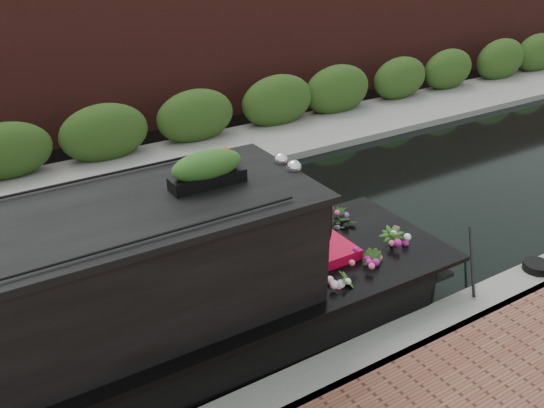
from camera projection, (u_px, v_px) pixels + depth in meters
ground at (216, 262)px, 10.01m from camera, size 80.00×80.00×0.00m
near_bank_coping at (340, 380)px, 7.51m from camera, size 40.00×0.60×0.50m
far_bank_path at (125, 177)px, 13.18m from camera, size 40.00×2.40×0.34m
far_hedge at (111, 163)px, 13.86m from camera, size 40.00×1.10×2.80m
far_brick_wall at (83, 137)px, 15.45m from camera, size 40.00×1.00×8.00m
rope_fender at (410, 256)px, 9.81m from camera, size 0.38×0.38×0.38m
coiled_mooring_rope at (537, 267)px, 9.30m from camera, size 0.43×0.43×0.12m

